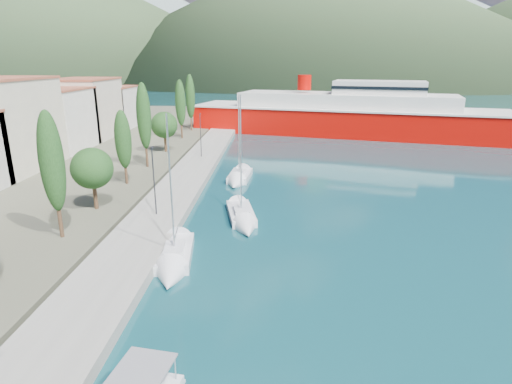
{
  "coord_description": "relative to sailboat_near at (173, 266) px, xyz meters",
  "views": [
    {
      "loc": [
        1.59,
        -19.81,
        13.96
      ],
      "look_at": [
        0.0,
        14.0,
        3.5
      ],
      "focal_mm": 30.0,
      "sensor_mm": 36.0,
      "label": 1
    }
  ],
  "objects": [
    {
      "name": "town_buildings",
      "position": [
        -26.54,
        30.19,
        5.26
      ],
      "size": [
        9.2,
        69.2,
        11.3
      ],
      "color": "beige",
      "rests_on": "land_strip"
    },
    {
      "name": "sailboat_near",
      "position": [
        0.0,
        0.0,
        0.0
      ],
      "size": [
        3.37,
        8.28,
        11.56
      ],
      "color": "silver",
      "rests_on": "ground"
    },
    {
      "name": "hills_far",
      "position": [
        144.05,
        612.02,
        77.08
      ],
      "size": [
        1480.0,
        900.0,
        180.0
      ],
      "color": "slate",
      "rests_on": "ground"
    },
    {
      "name": "sailboat_far",
      "position": [
        2.56,
        22.19,
        0.0
      ],
      "size": [
        2.98,
        7.72,
        11.11
      ],
      "color": "silver",
      "rests_on": "ground"
    },
    {
      "name": "lamp_posts",
      "position": [
        -3.54,
        9.1,
        3.77
      ],
      "size": [
        0.15,
        47.85,
        6.06
      ],
      "color": "#2D2D33",
      "rests_on": "quay"
    },
    {
      "name": "hills_near",
      "position": [
        103.51,
        365.79,
        48.87
      ],
      "size": [
        1010.0,
        520.0,
        115.0
      ],
      "color": "#354B2C",
      "rests_on": "ground"
    },
    {
      "name": "quay",
      "position": [
        -3.54,
        19.29,
        0.09
      ],
      "size": [
        5.0,
        88.0,
        0.8
      ],
      "primitive_type": "cube",
      "color": "gray",
      "rests_on": "ground"
    },
    {
      "name": "sailboat_mid",
      "position": [
        4.31,
        8.73,
        -0.02
      ],
      "size": [
        3.82,
        8.63,
        12.03
      ],
      "color": "silver",
      "rests_on": "ground"
    },
    {
      "name": "ferry",
      "position": [
        20.63,
        58.01,
        3.28
      ],
      "size": [
        60.7,
        27.75,
        11.81
      ],
      "color": "#C10803",
      "rests_on": "ground"
    },
    {
      "name": "tree_row",
      "position": [
        -9.59,
        25.32,
        5.46
      ],
      "size": [
        3.93,
        64.72,
        10.73
      ],
      "color": "#47301E",
      "rests_on": "land_strip"
    },
    {
      "name": "ground",
      "position": [
        5.46,
        113.29,
        -0.31
      ],
      "size": [
        1400.0,
        1400.0,
        0.0
      ],
      "primitive_type": "plane",
      "color": "#11424A"
    }
  ]
}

